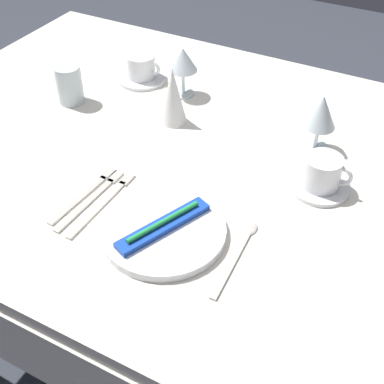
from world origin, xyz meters
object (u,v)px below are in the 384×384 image
(dinner_plate, at_px, (164,231))
(wine_glass_centre, at_px, (321,114))
(napkin_folded, at_px, (173,96))
(coffee_cup_far, at_px, (323,172))
(spoon_soup, at_px, (239,249))
(fork_inner, at_px, (93,197))
(drink_tumbler, at_px, (70,86))
(fork_outer, at_px, (105,201))
(toothbrush_package, at_px, (163,225))
(fork_salad, at_px, (86,193))
(coffee_cup_left, at_px, (142,66))
(wine_glass_left, at_px, (183,61))

(dinner_plate, height_order, wine_glass_centre, wine_glass_centre)
(napkin_folded, bearing_deg, coffee_cup_far, -11.10)
(spoon_soup, bearing_deg, dinner_plate, -167.54)
(fork_inner, height_order, drink_tumbler, drink_tumbler)
(coffee_cup_far, bearing_deg, fork_inner, -148.14)
(dinner_plate, bearing_deg, fork_inner, 173.22)
(fork_inner, bearing_deg, fork_outer, 2.66)
(toothbrush_package, height_order, napkin_folded, napkin_folded)
(dinner_plate, relative_size, coffee_cup_far, 2.34)
(coffee_cup_far, bearing_deg, fork_salad, -149.97)
(fork_outer, relative_size, drink_tumbler, 2.21)
(wine_glass_centre, xyz_separation_m, napkin_folded, (-0.36, -0.05, -0.02))
(spoon_soup, distance_m, coffee_cup_left, 0.71)
(dinner_plate, relative_size, coffee_cup_left, 2.43)
(coffee_cup_far, bearing_deg, spoon_soup, -107.99)
(fork_salad, bearing_deg, napkin_folded, 85.48)
(coffee_cup_left, distance_m, coffee_cup_far, 0.64)
(fork_outer, xyz_separation_m, fork_inner, (-0.03, -0.00, 0.00))
(dinner_plate, distance_m, fork_salad, 0.21)
(toothbrush_package, relative_size, wine_glass_centre, 1.43)
(dinner_plate, xyz_separation_m, fork_inner, (-0.19, 0.02, -0.01))
(fork_inner, relative_size, fork_salad, 1.05)
(wine_glass_centre, bearing_deg, fork_salad, -134.57)
(coffee_cup_left, relative_size, wine_glass_left, 0.75)
(coffee_cup_left, bearing_deg, fork_outer, -66.56)
(wine_glass_centre, bearing_deg, spoon_soup, -93.75)
(spoon_soup, relative_size, coffee_cup_left, 2.09)
(coffee_cup_left, bearing_deg, fork_inner, -69.64)
(dinner_plate, height_order, coffee_cup_left, coffee_cup_left)
(spoon_soup, xyz_separation_m, wine_glass_left, (-0.38, 0.46, 0.10))
(fork_outer, distance_m, fork_inner, 0.03)
(fork_salad, bearing_deg, toothbrush_package, -7.63)
(dinner_plate, relative_size, fork_outer, 1.09)
(spoon_soup, height_order, napkin_folded, napkin_folded)
(fork_salad, height_order, coffee_cup_far, coffee_cup_far)
(fork_outer, xyz_separation_m, coffee_cup_left, (-0.21, 0.49, 0.04))
(fork_outer, relative_size, coffee_cup_left, 2.22)
(napkin_folded, bearing_deg, drink_tumbler, -171.51)
(coffee_cup_left, xyz_separation_m, napkin_folded, (0.19, -0.15, 0.03))
(dinner_plate, height_order, drink_tumbler, drink_tumbler)
(drink_tumbler, bearing_deg, fork_salad, -47.78)
(spoon_soup, relative_size, coffee_cup_far, 2.02)
(fork_outer, distance_m, napkin_folded, 0.35)
(spoon_soup, height_order, wine_glass_left, wine_glass_left)
(coffee_cup_left, bearing_deg, spoon_soup, -42.60)
(fork_inner, height_order, coffee_cup_left, coffee_cup_left)
(drink_tumbler, height_order, napkin_folded, napkin_folded)
(toothbrush_package, relative_size, fork_outer, 0.91)
(dinner_plate, height_order, spoon_soup, dinner_plate)
(wine_glass_left, xyz_separation_m, drink_tumbler, (-0.25, -0.17, -0.05))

